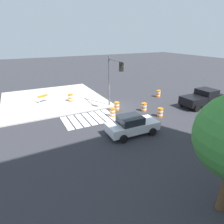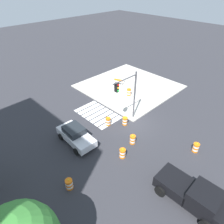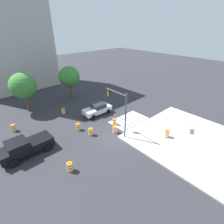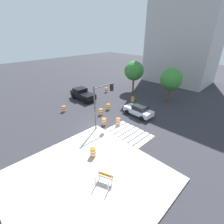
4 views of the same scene
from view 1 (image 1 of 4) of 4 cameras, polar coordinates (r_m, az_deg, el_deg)
name	(u,v)px [view 1 (image 1 of 4)]	position (r m, az deg, el deg)	size (l,w,h in m)	color
ground_plane	(116,107)	(21.81, 1.28, 1.63)	(120.00, 120.00, 0.00)	#2D2D33
sidewalk_corner	(53,99)	(25.40, -17.42, 3.77)	(12.00, 12.00, 0.15)	#BCB7AD
crosswalk_stripes	(89,119)	(18.77, -6.91, -2.01)	(5.10, 3.20, 0.02)	silver
sports_car	(132,125)	(15.58, 6.09, -3.96)	(4.36, 2.25, 1.63)	silver
pickup_truck	(202,98)	(24.24, 25.78, 3.92)	(5.18, 2.40, 1.92)	black
traffic_barrel_near_corner	(158,94)	(25.99, 13.87, 5.43)	(0.56, 0.56, 1.02)	orange
traffic_barrel_crosswalk_end	(144,107)	(20.68, 9.70, 1.47)	(0.56, 0.56, 1.02)	orange
traffic_barrel_median_near	(113,112)	(19.03, 0.19, -0.05)	(0.56, 0.56, 1.02)	orange
traffic_barrel_median_far	(198,137)	(15.97, 24.74, -6.81)	(0.56, 0.56, 1.02)	orange
traffic_barrel_far_curb	(117,106)	(20.68, 1.46, 1.80)	(0.56, 0.56, 1.02)	orange
traffic_barrel_opposite_curb	(160,112)	(19.58, 14.41, -0.13)	(0.56, 0.56, 1.02)	orange
traffic_barrel_on_sidewalk	(71,98)	(23.66, -12.46, 4.30)	(0.56, 0.56, 1.02)	orange
construction_barricade	(42,97)	(24.37, -20.48, 4.21)	(1.44, 1.19, 1.00)	silver
traffic_light_pole	(114,74)	(20.03, 0.59, 11.40)	(0.47, 3.29, 5.50)	#4C4C51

